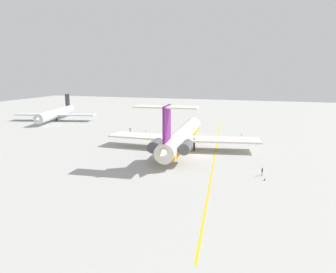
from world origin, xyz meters
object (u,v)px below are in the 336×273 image
ground_crew_near_nose (130,129)px  ground_crew_near_tail (262,171)px  safety_cone_wingtip (146,131)px  safety_cone_tail (265,179)px  safety_cone_nose (242,134)px  main_jetliner (181,136)px  airliner_mid_right (55,114)px

ground_crew_near_nose → ground_crew_near_tail: (-35.32, -45.06, 0.01)m
safety_cone_wingtip → safety_cone_tail: 58.41m
ground_crew_near_tail → safety_cone_nose: ground_crew_near_tail is taller
main_jetliner → safety_cone_wingtip: bearing=35.5°
safety_cone_nose → ground_crew_near_tail: bearing=-169.4°
safety_cone_nose → main_jetliner: bearing=152.5°
airliner_mid_right → safety_cone_wingtip: (-11.39, -45.95, -2.79)m
ground_crew_near_nose → safety_cone_wingtip: (3.23, -4.57, -0.77)m
ground_crew_near_nose → ground_crew_near_tail: bearing=176.0°
safety_cone_nose → safety_cone_tail: bearing=-169.3°
airliner_mid_right → safety_cone_tail: 101.90m
ground_crew_near_nose → safety_cone_nose: size_ratio=3.00×
safety_cone_wingtip → ground_crew_near_nose: bearing=125.3°
main_jetliner → ground_crew_near_tail: bearing=-131.3°
ground_crew_near_nose → safety_cone_tail: bearing=174.2°
ground_crew_near_tail → safety_cone_wingtip: (38.55, 40.49, -0.78)m
ground_crew_near_tail → safety_cone_tail: 3.12m
ground_crew_near_tail → safety_cone_wingtip: 55.91m
ground_crew_near_tail → safety_cone_wingtip: bearing=-38.9°
ground_crew_near_nose → ground_crew_near_tail: ground_crew_near_tail is taller
ground_crew_near_tail → safety_cone_tail: ground_crew_near_tail is taller
safety_cone_nose → safety_cone_wingtip: 32.81m
main_jetliner → ground_crew_near_tail: main_jetliner is taller
ground_crew_near_tail → safety_cone_tail: bearing=106.2°
safety_cone_wingtip → safety_cone_tail: bearing=-135.3°
airliner_mid_right → ground_crew_near_tail: 99.85m
main_jetliner → safety_cone_nose: 29.52m
airliner_mid_right → safety_cone_tail: airliner_mid_right is taller
ground_crew_near_nose → safety_cone_tail: ground_crew_near_nose is taller
ground_crew_near_tail → safety_cone_tail: size_ratio=3.02×
airliner_mid_right → ground_crew_near_tail: airliner_mid_right is taller
main_jetliner → safety_cone_nose: (26.00, -13.54, -3.46)m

